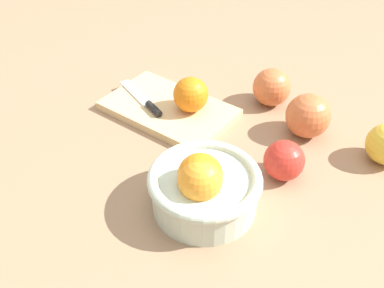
{
  "coord_description": "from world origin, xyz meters",
  "views": [
    {
      "loc": [
        -0.45,
        0.44,
        0.52
      ],
      "look_at": [
        -0.02,
        0.05,
        0.04
      ],
      "focal_mm": 41.08,
      "sensor_mm": 36.0,
      "label": 1
    }
  ],
  "objects_px": {
    "orange_on_board": "(191,95)",
    "apple_front_center": "(272,87)",
    "bowl": "(204,186)",
    "apple_front_left": "(284,160)",
    "apple_front_left_2": "(308,116)",
    "cutting_board": "(169,109)",
    "knife": "(146,102)"
  },
  "relations": [
    {
      "from": "bowl",
      "to": "orange_on_board",
      "type": "xyz_separation_m",
      "value": [
        0.19,
        -0.15,
        0.01
      ]
    },
    {
      "from": "apple_front_left",
      "to": "bowl",
      "type": "bearing_deg",
      "value": 75.63
    },
    {
      "from": "bowl",
      "to": "knife",
      "type": "relative_size",
      "value": 1.13
    },
    {
      "from": "knife",
      "to": "apple_front_left",
      "type": "height_order",
      "value": "apple_front_left"
    },
    {
      "from": "knife",
      "to": "cutting_board",
      "type": "bearing_deg",
      "value": -142.34
    },
    {
      "from": "orange_on_board",
      "to": "apple_front_left",
      "type": "bearing_deg",
      "value": 179.67
    },
    {
      "from": "orange_on_board",
      "to": "knife",
      "type": "relative_size",
      "value": 0.44
    },
    {
      "from": "cutting_board",
      "to": "apple_front_center",
      "type": "xyz_separation_m",
      "value": [
        -0.12,
        -0.18,
        0.03
      ]
    },
    {
      "from": "apple_front_left_2",
      "to": "cutting_board",
      "type": "bearing_deg",
      "value": 33.06
    },
    {
      "from": "orange_on_board",
      "to": "apple_front_left_2",
      "type": "distance_m",
      "value": 0.23
    },
    {
      "from": "knife",
      "to": "apple_front_left_2",
      "type": "height_order",
      "value": "apple_front_left_2"
    },
    {
      "from": "apple_front_left",
      "to": "apple_front_left_2",
      "type": "bearing_deg",
      "value": -70.53
    },
    {
      "from": "knife",
      "to": "apple_front_left",
      "type": "distance_m",
      "value": 0.31
    },
    {
      "from": "orange_on_board",
      "to": "apple_front_left_2",
      "type": "height_order",
      "value": "orange_on_board"
    },
    {
      "from": "bowl",
      "to": "apple_front_left",
      "type": "bearing_deg",
      "value": -104.37
    },
    {
      "from": "orange_on_board",
      "to": "apple_front_center",
      "type": "height_order",
      "value": "orange_on_board"
    },
    {
      "from": "bowl",
      "to": "cutting_board",
      "type": "bearing_deg",
      "value": -28.04
    },
    {
      "from": "bowl",
      "to": "cutting_board",
      "type": "distance_m",
      "value": 0.27
    },
    {
      "from": "bowl",
      "to": "knife",
      "type": "distance_m",
      "value": 0.29
    },
    {
      "from": "orange_on_board",
      "to": "apple_front_center",
      "type": "xyz_separation_m",
      "value": [
        -0.08,
        -0.15,
        -0.01
      ]
    },
    {
      "from": "knife",
      "to": "apple_front_left",
      "type": "relative_size",
      "value": 2.26
    },
    {
      "from": "orange_on_board",
      "to": "apple_front_left_2",
      "type": "bearing_deg",
      "value": -146.97
    },
    {
      "from": "apple_front_left_2",
      "to": "apple_front_center",
      "type": "bearing_deg",
      "value": -15.23
    },
    {
      "from": "cutting_board",
      "to": "orange_on_board",
      "type": "bearing_deg",
      "value": -146.81
    },
    {
      "from": "bowl",
      "to": "apple_front_left_2",
      "type": "bearing_deg",
      "value": -88.78
    },
    {
      "from": "bowl",
      "to": "apple_front_left",
      "type": "relative_size",
      "value": 2.54
    },
    {
      "from": "bowl",
      "to": "apple_front_left",
      "type": "height_order",
      "value": "bowl"
    },
    {
      "from": "cutting_board",
      "to": "apple_front_center",
      "type": "relative_size",
      "value": 3.29
    },
    {
      "from": "knife",
      "to": "apple_front_center",
      "type": "bearing_deg",
      "value": -126.36
    },
    {
      "from": "apple_front_left",
      "to": "orange_on_board",
      "type": "bearing_deg",
      "value": -0.33
    },
    {
      "from": "bowl",
      "to": "knife",
      "type": "xyz_separation_m",
      "value": [
        0.27,
        -0.1,
        -0.02
      ]
    },
    {
      "from": "orange_on_board",
      "to": "apple_front_left_2",
      "type": "xyz_separation_m",
      "value": [
        -0.19,
        -0.12,
        -0.01
      ]
    }
  ]
}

